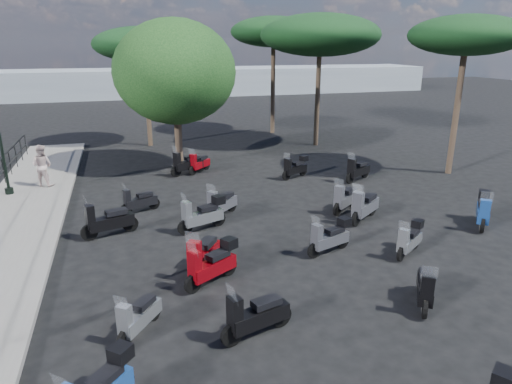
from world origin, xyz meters
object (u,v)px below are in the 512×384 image
object	(u,v)px
scooter_21	(345,199)
scooter_23	(483,211)
scooter_2	(138,317)
scooter_9	(221,204)
scooter_16	(187,164)
scooter_26	(357,170)
scooter_8	(203,256)
scooter_15	(202,215)
scooter_22	(295,168)
scooter_4	(139,201)
pine_0	(274,32)
broadleaf_tree	(175,72)
pine_2	(143,45)
scooter_24	(410,240)
scooter_20	(364,207)
scooter_19	(425,288)
pine_3	(467,36)
scooter_10	(199,164)
scooter_13	(256,316)
scooter_3	(108,221)
scooter_7	(212,265)
scooter_14	(330,237)
lamp_post_2	(0,137)
pine_1	(320,35)
pedestrian_far	(42,166)

from	to	relation	value
scooter_21	scooter_23	xyz separation A→B (m)	(3.80, -2.59, 0.05)
scooter_2	scooter_9	distance (m)	6.99
scooter_16	scooter_26	xyz separation A→B (m)	(7.15, -3.19, -0.02)
scooter_8	scooter_16	distance (m)	9.78
scooter_15	scooter_22	distance (m)	7.09
scooter_4	pine_0	world-z (taller)	pine_0
broadleaf_tree	pine_2	bearing A→B (deg)	99.95
scooter_4	broadleaf_tree	xyz separation A→B (m)	(2.24, 5.80, 4.19)
scooter_22	scooter_26	size ratio (longest dim) A/B	0.93
scooter_15	pine_0	xyz separation A→B (m)	(7.68, 15.66, 6.02)
scooter_8	scooter_24	world-z (taller)	scooter_8
pine_2	scooter_2	bearing A→B (deg)	-94.84
scooter_22	pine_0	distance (m)	12.64
scooter_2	scooter_20	xyz separation A→B (m)	(7.82, 4.48, 0.09)
scooter_16	scooter_19	bearing A→B (deg)	172.43
pine_0	pine_3	xyz separation A→B (m)	(4.77, -12.12, -0.37)
scooter_23	scooter_26	size ratio (longest dim) A/B	0.91
scooter_10	scooter_16	size ratio (longest dim) A/B	0.74
scooter_2	scooter_13	bearing A→B (deg)	-160.68
scooter_2	pine_0	xyz separation A→B (m)	(9.99, 20.92, 6.13)
scooter_2	scooter_9	xyz separation A→B (m)	(3.15, 6.24, 0.06)
scooter_3	scooter_26	xyz separation A→B (m)	(10.61, 3.26, -0.02)
scooter_24	scooter_7	bearing A→B (deg)	56.19
scooter_16	scooter_15	bearing A→B (deg)	152.22
scooter_23	scooter_26	distance (m)	6.11
scooter_14	scooter_19	bearing A→B (deg)	177.02
scooter_23	pine_3	xyz separation A→B (m)	(3.33, 5.85, 5.66)
scooter_13	scooter_19	size ratio (longest dim) A/B	1.22
scooter_13	scooter_15	bearing A→B (deg)	-16.24
scooter_19	scooter_3	bearing A→B (deg)	-7.54
lamp_post_2	scooter_23	bearing A→B (deg)	-30.97
scooter_19	scooter_2	bearing A→B (deg)	27.62
scooter_21	scooter_26	distance (m)	4.07
scooter_15	broadleaf_tree	size ratio (longest dim) A/B	0.24
scooter_13	pine_1	world-z (taller)	pine_1
scooter_13	pine_2	size ratio (longest dim) A/B	0.25
scooter_14	pine_2	size ratio (longest dim) A/B	0.23
scooter_2	scooter_16	bearing A→B (deg)	-66.10
scooter_8	scooter_15	size ratio (longest dim) A/B	0.92
pine_3	scooter_2	bearing A→B (deg)	-149.19
pedestrian_far	scooter_20	world-z (taller)	pedestrian_far
scooter_23	pine_3	bearing A→B (deg)	-79.28
scooter_22	scooter_16	bearing A→B (deg)	41.35
broadleaf_tree	pine_2	xyz separation A→B (m)	(-1.01, 5.76, 1.20)
lamp_post_2	scooter_7	bearing A→B (deg)	-59.46
pedestrian_far	scooter_24	size ratio (longest dim) A/B	1.33
scooter_2	scooter_23	bearing A→B (deg)	-128.56
pine_2	scooter_9	bearing A→B (deg)	-83.21
scooter_20	scooter_2	bearing A→B (deg)	83.74
scooter_4	pine_3	world-z (taller)	pine_3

